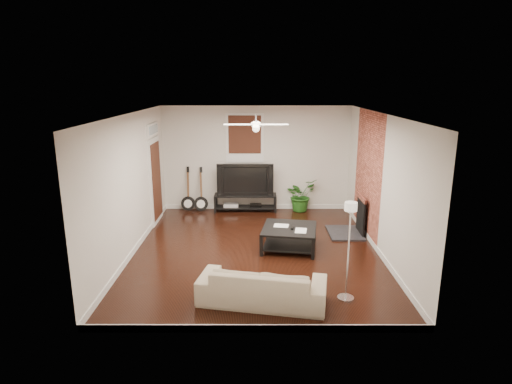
{
  "coord_description": "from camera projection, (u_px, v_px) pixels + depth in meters",
  "views": [
    {
      "loc": [
        0.01,
        -8.25,
        3.4
      ],
      "look_at": [
        0.0,
        0.4,
        1.15
      ],
      "focal_mm": 29.82,
      "sensor_mm": 36.0,
      "label": 1
    }
  ],
  "objects": [
    {
      "name": "floor_lamp",
      "position": [
        348.0,
        252.0,
        6.66
      ],
      "size": [
        0.31,
        0.31,
        1.63
      ],
      "primitive_type": null,
      "rotation": [
        0.0,
        0.0,
        -0.19
      ],
      "color": "silver",
      "rests_on": "floor"
    },
    {
      "name": "fireplace",
      "position": [
        352.0,
        215.0,
        9.69
      ],
      "size": [
        0.8,
        1.1,
        0.92
      ],
      "primitive_type": "cube",
      "color": "black",
      "rests_on": "floor"
    },
    {
      "name": "door_left",
      "position": [
        155.0,
        173.0,
        10.37
      ],
      "size": [
        0.08,
        1.0,
        2.5
      ],
      "primitive_type": "cube",
      "color": "white",
      "rests_on": "wall_left"
    },
    {
      "name": "tv",
      "position": [
        245.0,
        179.0,
        11.33
      ],
      "size": [
        1.49,
        0.2,
        0.86
      ],
      "primitive_type": "imported",
      "color": "black",
      "rests_on": "tv_stand"
    },
    {
      "name": "brick_accent",
      "position": [
        368.0,
        174.0,
        9.45
      ],
      "size": [
        0.02,
        2.2,
        2.8
      ],
      "primitive_type": "cube",
      "color": "brown",
      "rests_on": "floor"
    },
    {
      "name": "guitar_right",
      "position": [
        201.0,
        190.0,
        11.32
      ],
      "size": [
        0.41,
        0.32,
        1.22
      ],
      "primitive_type": null,
      "rotation": [
        0.0,
        0.0,
        0.15
      ],
      "color": "black",
      "rests_on": "floor"
    },
    {
      "name": "room",
      "position": [
        256.0,
        185.0,
        8.49
      ],
      "size": [
        5.01,
        6.01,
        2.81
      ],
      "color": "black",
      "rests_on": "ground"
    },
    {
      "name": "guitar_left",
      "position": [
        188.0,
        189.0,
        11.35
      ],
      "size": [
        0.39,
        0.28,
        1.22
      ],
      "primitive_type": null,
      "rotation": [
        0.0,
        0.0,
        0.05
      ],
      "color": "black",
      "rests_on": "floor"
    },
    {
      "name": "coffee_table",
      "position": [
        289.0,
        238.0,
        8.9
      ],
      "size": [
        1.25,
        1.25,
        0.46
      ],
      "primitive_type": "cube",
      "rotation": [
        0.0,
        0.0,
        -0.16
      ],
      "color": "black",
      "rests_on": "floor"
    },
    {
      "name": "ceiling_fan",
      "position": [
        256.0,
        125.0,
        8.19
      ],
      "size": [
        1.24,
        1.24,
        0.32
      ],
      "primitive_type": null,
      "color": "white",
      "rests_on": "ceiling"
    },
    {
      "name": "potted_plant",
      "position": [
        301.0,
        195.0,
        11.46
      ],
      "size": [
        1.04,
        1.03,
        0.88
      ],
      "primitive_type": "imported",
      "rotation": [
        0.0,
        0.0,
        0.69
      ],
      "color": "#235F1B",
      "rests_on": "floor"
    },
    {
      "name": "tv_stand",
      "position": [
        245.0,
        203.0,
        11.47
      ],
      "size": [
        1.66,
        0.44,
        0.47
      ],
      "primitive_type": "cube",
      "color": "black",
      "rests_on": "floor"
    },
    {
      "name": "sofa",
      "position": [
        262.0,
        285.0,
        6.7
      ],
      "size": [
        2.11,
        1.14,
        0.58
      ],
      "primitive_type": "imported",
      "rotation": [
        0.0,
        0.0,
        2.96
      ],
      "color": "#C7B195",
      "rests_on": "floor"
    },
    {
      "name": "window_back",
      "position": [
        245.0,
        138.0,
        11.23
      ],
      "size": [
        1.0,
        0.06,
        1.3
      ],
      "primitive_type": "cube",
      "color": "#36170E",
      "rests_on": "wall_back"
    }
  ]
}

